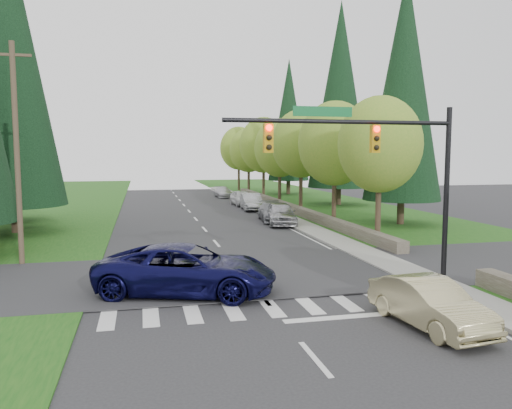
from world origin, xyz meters
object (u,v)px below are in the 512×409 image
object	(u,v)px
parked_car_b	(273,212)
parked_car_e	(223,192)
parked_car_a	(280,213)
parked_car_d	(242,198)
suv_navy	(187,269)
parked_car_c	(251,202)
sedan_champagne	(429,303)

from	to	relation	value
parked_car_b	parked_car_e	size ratio (longest dim) A/B	1.16
parked_car_a	parked_car_e	bearing A→B (deg)	98.61
parked_car_d	suv_navy	bearing A→B (deg)	-106.78
parked_car_c	parked_car_b	bearing A→B (deg)	-85.86
parked_car_a	parked_car_c	distance (m)	9.72
sedan_champagne	parked_car_d	world-z (taller)	parked_car_d
parked_car_e	parked_car_a	bearing A→B (deg)	-91.66
sedan_champagne	parked_car_e	bearing A→B (deg)	82.01
parked_car_b	parked_car_d	size ratio (longest dim) A/B	1.10
parked_car_b	parked_car_c	bearing A→B (deg)	96.28
sedan_champagne	parked_car_d	bearing A→B (deg)	81.09
parked_car_d	sedan_champagne	bearing A→B (deg)	-94.31
sedan_champagne	parked_car_d	distance (m)	35.61
sedan_champagne	parked_car_b	world-z (taller)	sedan_champagne
parked_car_a	parked_car_e	distance (m)	23.63
parked_car_a	parked_car_b	world-z (taller)	parked_car_a
suv_navy	parked_car_a	world-z (taller)	suv_navy
parked_car_a	parked_car_b	size ratio (longest dim) A/B	1.00
parked_car_c	parked_car_a	bearing A→B (deg)	-85.86
sedan_champagne	parked_car_c	distance (m)	31.30
suv_navy	parked_car_b	world-z (taller)	suv_navy
suv_navy	parked_car_d	world-z (taller)	suv_navy
parked_car_e	sedan_champagne	bearing A→B (deg)	-93.99
parked_car_d	parked_car_e	size ratio (longest dim) A/B	1.05
parked_car_c	parked_car_e	distance (m)	13.92
parked_car_a	parked_car_c	world-z (taller)	parked_car_a
sedan_champagne	parked_car_a	distance (m)	21.60
suv_navy	parked_car_a	xyz separation A→B (m)	(8.16, 16.41, -0.07)
sedan_champagne	parked_car_a	world-z (taller)	parked_car_a
sedan_champagne	parked_car_a	size ratio (longest dim) A/B	0.89
parked_car_c	parked_car_d	size ratio (longest dim) A/B	1.05
parked_car_c	parked_car_d	world-z (taller)	parked_car_c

